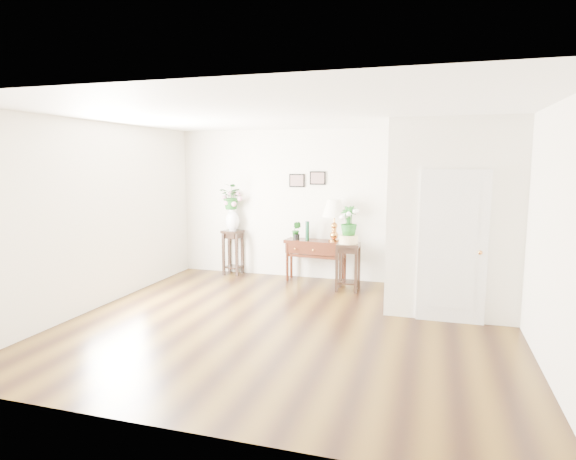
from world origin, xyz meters
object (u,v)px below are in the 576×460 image
at_px(plant_stand_a, 233,252).
at_px(console_table, 316,261).
at_px(plant_stand_b, 348,267).
at_px(table_lamp, 334,222).

bearing_deg(plant_stand_a, console_table, -2.77).
distance_m(console_table, plant_stand_b, 0.83).
bearing_deg(plant_stand_b, console_table, 144.93).
relative_size(console_table, plant_stand_a, 1.32).
distance_m(plant_stand_a, plant_stand_b, 2.44).
bearing_deg(console_table, plant_stand_a, -177.57).
height_order(console_table, table_lamp, table_lamp).
relative_size(console_table, plant_stand_b, 1.41).
relative_size(console_table, table_lamp, 1.51).
height_order(table_lamp, plant_stand_a, table_lamp).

